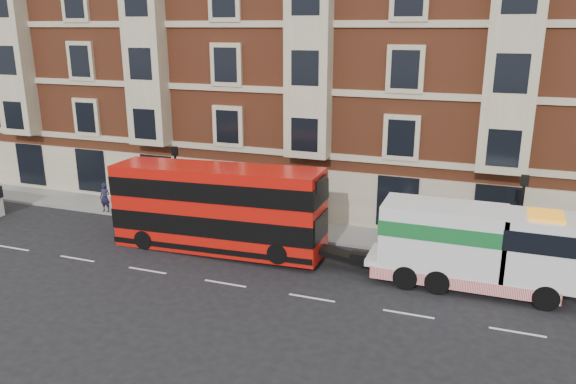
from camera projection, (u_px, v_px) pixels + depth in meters
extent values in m
plane|color=black|center=(225.00, 284.00, 24.71)|extent=(120.00, 120.00, 0.00)
cube|color=slate|center=(284.00, 227.00, 31.44)|extent=(90.00, 3.00, 0.15)
cube|color=brown|center=(333.00, 57.00, 35.50)|extent=(45.00, 12.00, 18.00)
cylinder|color=black|center=(177.00, 187.00, 31.65)|extent=(0.14, 0.14, 4.00)
cube|color=black|center=(175.00, 151.00, 31.05)|extent=(0.35, 0.15, 0.50)
cylinder|color=black|center=(519.00, 224.00, 25.74)|extent=(0.14, 0.14, 4.00)
cube|color=black|center=(525.00, 180.00, 25.15)|extent=(0.35, 0.15, 0.50)
cube|color=red|center=(217.00, 208.00, 27.72)|extent=(10.71, 2.39, 4.21)
cube|color=black|center=(217.00, 220.00, 27.90)|extent=(10.75, 2.45, 1.00)
cube|color=black|center=(216.00, 187.00, 27.41)|extent=(10.75, 2.45, 0.96)
cylinder|color=black|center=(144.00, 239.00, 28.44)|extent=(0.99, 0.31, 0.99)
cylinder|color=black|center=(167.00, 226.00, 30.39)|extent=(0.99, 0.31, 0.99)
cylinder|color=black|center=(278.00, 253.00, 25.98)|extent=(0.99, 0.31, 0.99)
cylinder|color=black|center=(293.00, 237.00, 27.92)|extent=(0.99, 0.31, 0.99)
cube|color=silver|center=(468.00, 267.00, 24.17)|extent=(8.60, 2.20, 0.29)
cube|color=silver|center=(541.00, 249.00, 22.91)|extent=(3.06, 2.39, 2.77)
cube|color=silver|center=(443.00, 236.00, 24.18)|extent=(5.16, 2.39, 2.77)
cube|color=#16632A|center=(444.00, 226.00, 24.04)|extent=(5.21, 2.43, 0.67)
cube|color=red|center=(462.00, 274.00, 24.33)|extent=(7.65, 2.45, 0.53)
cylinder|color=black|center=(546.00, 298.00, 22.30)|extent=(1.05, 0.33, 1.05)
cylinder|color=black|center=(542.00, 276.00, 24.25)|extent=(1.05, 0.33, 1.05)
cylinder|color=black|center=(437.00, 282.00, 23.68)|extent=(1.05, 0.38, 1.05)
cylinder|color=black|center=(442.00, 262.00, 25.63)|extent=(1.05, 0.38, 1.05)
cylinder|color=black|center=(405.00, 277.00, 24.12)|extent=(1.05, 0.38, 1.05)
cylinder|color=black|center=(412.00, 258.00, 26.07)|extent=(1.05, 0.38, 1.05)
imported|color=#1F1C39|center=(105.00, 198.00, 33.55)|extent=(0.68, 0.47, 1.77)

